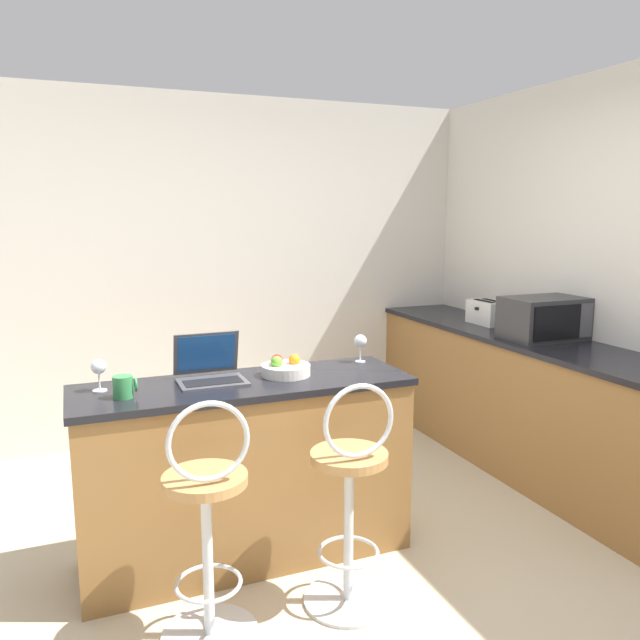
% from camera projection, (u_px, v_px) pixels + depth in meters
% --- Properties ---
extents(ground_plane, '(20.00, 20.00, 0.00)m').
position_uv_depth(ground_plane, '(372.00, 597.00, 2.84)').
color(ground_plane, '#BCAD8E').
extents(wall_back, '(12.00, 0.06, 2.60)m').
position_uv_depth(wall_back, '(233.00, 269.00, 4.85)').
color(wall_back, silver).
rests_on(wall_back, ground_plane).
extents(breakfast_bar, '(1.64, 0.53, 0.92)m').
position_uv_depth(breakfast_bar, '(246.00, 470.00, 3.12)').
color(breakfast_bar, olive).
rests_on(breakfast_bar, ground_plane).
extents(counter_right, '(0.60, 2.94, 0.92)m').
position_uv_depth(counter_right, '(524.00, 402.00, 4.24)').
color(counter_right, olive).
rests_on(counter_right, ground_plane).
extents(bar_stool_near, '(0.40, 0.40, 1.04)m').
position_uv_depth(bar_stool_near, '(207.00, 528.00, 2.48)').
color(bar_stool_near, silver).
rests_on(bar_stool_near, ground_plane).
extents(bar_stool_far, '(0.40, 0.40, 1.04)m').
position_uv_depth(bar_stool_far, '(350.00, 501.00, 2.72)').
color(bar_stool_far, silver).
rests_on(bar_stool_far, ground_plane).
extents(laptop, '(0.32, 0.27, 0.23)m').
position_uv_depth(laptop, '(210.00, 369.00, 3.06)').
color(laptop, '#47474C').
rests_on(laptop, breakfast_bar).
extents(microwave, '(0.52, 0.34, 0.27)m').
position_uv_depth(microwave, '(544.00, 318.00, 4.05)').
color(microwave, '#2D2D30').
rests_on(microwave, counter_right).
extents(toaster, '(0.20, 0.30, 0.18)m').
position_uv_depth(toaster, '(488.00, 312.00, 4.60)').
color(toaster, silver).
rests_on(toaster, counter_right).
extents(wine_glass_tall, '(0.07, 0.07, 0.15)m').
position_uv_depth(wine_glass_tall, '(99.00, 368.00, 2.86)').
color(wine_glass_tall, silver).
rests_on(wine_glass_tall, breakfast_bar).
extents(fruit_bowl, '(0.25, 0.25, 0.10)m').
position_uv_depth(fruit_bowl, '(285.00, 368.00, 3.15)').
color(fruit_bowl, silver).
rests_on(fruit_bowl, breakfast_bar).
extents(mug_green, '(0.11, 0.09, 0.10)m').
position_uv_depth(mug_green, '(124.00, 387.00, 2.77)').
color(mug_green, '#338447').
rests_on(mug_green, breakfast_bar).
extents(mug_blue, '(0.09, 0.08, 0.09)m').
position_uv_depth(mug_blue, '(477.00, 312.00, 4.87)').
color(mug_blue, '#2D51AD').
rests_on(mug_blue, counter_right).
extents(wine_glass_short, '(0.07, 0.07, 0.15)m').
position_uv_depth(wine_glass_short, '(360.00, 342.00, 3.42)').
color(wine_glass_short, silver).
rests_on(wine_glass_short, breakfast_bar).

